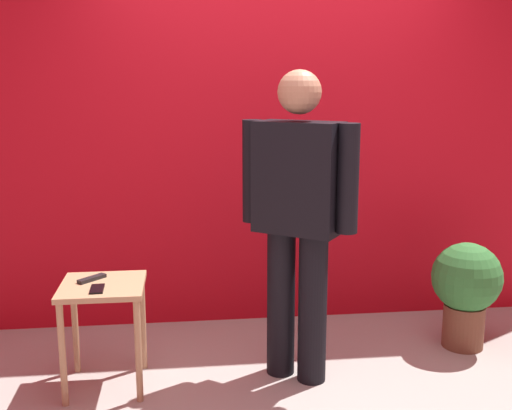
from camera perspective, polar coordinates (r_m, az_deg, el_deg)
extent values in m
plane|color=#9E9991|center=(3.39, 5.04, -18.45)|extent=(12.00, 12.00, 0.00)
cube|color=#B60D1B|center=(4.27, 1.67, 7.93)|extent=(4.74, 0.12, 2.85)
cylinder|color=black|center=(3.59, 2.33, -9.03)|extent=(0.23, 0.23, 0.86)
cylinder|color=black|center=(3.51, 5.27, -9.54)|extent=(0.23, 0.23, 0.86)
cube|color=black|center=(3.36, 3.95, 2.55)|extent=(0.52, 0.46, 0.61)
cube|color=silver|center=(3.47, 4.79, 3.32)|extent=(0.11, 0.09, 0.51)
cube|color=#384C99|center=(3.47, 4.83, 3.04)|extent=(0.04, 0.03, 0.46)
cylinder|color=black|center=(3.48, -0.33, 3.15)|extent=(0.16, 0.16, 0.58)
cylinder|color=black|center=(3.25, 8.53, 2.42)|extent=(0.16, 0.16, 0.58)
sphere|color=#A87A5B|center=(3.32, 4.06, 10.42)|extent=(0.24, 0.24, 0.24)
cube|color=tan|center=(3.48, -14.06, -7.34)|extent=(0.45, 0.45, 0.03)
cylinder|color=tan|center=(3.44, -17.53, -13.13)|extent=(0.04, 0.04, 0.57)
cylinder|color=tan|center=(3.39, -10.87, -13.18)|extent=(0.04, 0.04, 0.57)
cylinder|color=tan|center=(3.79, -16.44, -10.71)|extent=(0.04, 0.04, 0.57)
cylinder|color=tan|center=(3.75, -10.46, -10.70)|extent=(0.04, 0.04, 0.57)
cube|color=black|center=(3.38, -14.53, -7.54)|extent=(0.08, 0.15, 0.01)
cube|color=black|center=(3.54, -14.99, -6.61)|extent=(0.15, 0.15, 0.02)
cylinder|color=brown|center=(4.24, 18.69, -10.57)|extent=(0.26, 0.26, 0.28)
sphere|color=#2D7233|center=(4.13, 18.98, -6.35)|extent=(0.44, 0.44, 0.44)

